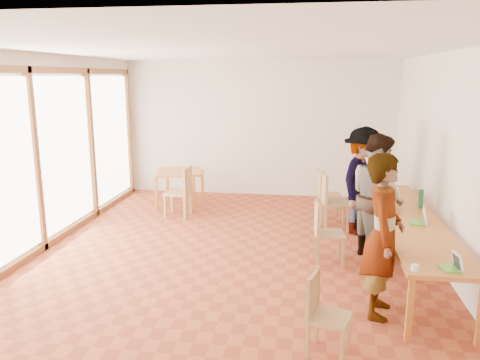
% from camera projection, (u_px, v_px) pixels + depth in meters
% --- Properties ---
extents(ground, '(8.00, 8.00, 0.00)m').
position_uv_depth(ground, '(230.00, 260.00, 6.91)').
color(ground, '#A44B27').
rests_on(ground, ground).
extents(wall_back, '(6.00, 0.10, 3.00)m').
position_uv_depth(wall_back, '(259.00, 129.00, 10.45)').
color(wall_back, silver).
rests_on(wall_back, ground).
extents(wall_front, '(6.00, 0.10, 3.00)m').
position_uv_depth(wall_front, '(115.00, 279.00, 2.72)').
color(wall_front, silver).
rests_on(wall_front, ground).
extents(wall_right, '(0.10, 8.00, 3.00)m').
position_uv_depth(wall_right, '(453.00, 166.00, 6.17)').
color(wall_right, silver).
rests_on(wall_right, ground).
extents(window_wall, '(0.10, 8.00, 3.00)m').
position_uv_depth(window_wall, '(34.00, 155.00, 7.00)').
color(window_wall, white).
rests_on(window_wall, ground).
extents(ceiling, '(6.00, 8.00, 0.04)m').
position_uv_depth(ceiling, '(228.00, 48.00, 6.25)').
color(ceiling, white).
rests_on(ceiling, wall_back).
extents(communal_table, '(0.80, 4.00, 0.75)m').
position_uv_depth(communal_table, '(408.00, 220.00, 6.47)').
color(communal_table, '#C7642C').
rests_on(communal_table, ground).
extents(side_table, '(0.90, 0.90, 0.75)m').
position_uv_depth(side_table, '(180.00, 175.00, 9.65)').
color(side_table, '#C7642C').
rests_on(side_table, ground).
extents(chair_near, '(0.47, 0.47, 0.43)m').
position_uv_depth(chair_near, '(321.00, 305.00, 4.50)').
color(chair_near, tan).
rests_on(chair_near, ground).
extents(chair_mid, '(0.45, 0.45, 0.47)m').
position_uv_depth(chair_mid, '(323.00, 226.00, 6.73)').
color(chair_mid, tan).
rests_on(chair_mid, ground).
extents(chair_far, '(0.51, 0.51, 0.52)m').
position_uv_depth(chair_far, '(330.00, 195.00, 8.24)').
color(chair_far, tan).
rests_on(chair_far, ground).
extents(chair_empty, '(0.49, 0.49, 0.49)m').
position_uv_depth(chair_empty, '(324.00, 189.00, 8.86)').
color(chair_empty, tan).
rests_on(chair_empty, ground).
extents(chair_spare, '(0.48, 0.48, 0.52)m').
position_uv_depth(chair_spare, '(183.00, 186.00, 8.94)').
color(chair_spare, tan).
rests_on(chair_spare, ground).
extents(person_near, '(0.56, 0.74, 1.85)m').
position_uv_depth(person_near, '(383.00, 236.00, 5.17)').
color(person_near, gray).
rests_on(person_near, ground).
extents(person_mid, '(0.97, 1.09, 1.86)m').
position_uv_depth(person_mid, '(377.00, 196.00, 6.88)').
color(person_mid, gray).
rests_on(person_mid, ground).
extents(person_far, '(1.11, 1.36, 1.84)m').
position_uv_depth(person_far, '(362.00, 181.00, 7.91)').
color(person_far, gray).
rests_on(person_far, ground).
extents(laptop_near, '(0.21, 0.23, 0.18)m').
position_uv_depth(laptop_near, '(453.00, 265.00, 4.70)').
color(laptop_near, '#57BD34').
rests_on(laptop_near, communal_table).
extents(laptop_mid, '(0.26, 0.28, 0.21)m').
position_uv_depth(laptop_mid, '(421.00, 220.00, 6.16)').
color(laptop_mid, '#57BD34').
rests_on(laptop_mid, communal_table).
extents(laptop_far, '(0.24, 0.26, 0.20)m').
position_uv_depth(laptop_far, '(396.00, 197.00, 7.33)').
color(laptop_far, '#57BD34').
rests_on(laptop_far, communal_table).
extents(yellow_mug, '(0.15, 0.15, 0.09)m').
position_uv_depth(yellow_mug, '(389.00, 212.00, 6.54)').
color(yellow_mug, gold).
rests_on(yellow_mug, communal_table).
extents(green_bottle, '(0.07, 0.07, 0.28)m').
position_uv_depth(green_bottle, '(421.00, 199.00, 6.88)').
color(green_bottle, '#1E6F40').
rests_on(green_bottle, communal_table).
extents(clear_glass, '(0.07, 0.07, 0.09)m').
position_uv_depth(clear_glass, '(371.00, 188.00, 7.97)').
color(clear_glass, silver).
rests_on(clear_glass, communal_table).
extents(condiment_cup, '(0.08, 0.08, 0.06)m').
position_uv_depth(condiment_cup, '(415.00, 268.00, 4.68)').
color(condiment_cup, white).
rests_on(condiment_cup, communal_table).
extents(pink_phone, '(0.05, 0.10, 0.01)m').
position_uv_depth(pink_phone, '(385.00, 215.00, 6.56)').
color(pink_phone, '#D33275').
rests_on(pink_phone, communal_table).
extents(black_pouch, '(0.16, 0.26, 0.09)m').
position_uv_depth(black_pouch, '(380.00, 187.00, 8.00)').
color(black_pouch, black).
rests_on(black_pouch, communal_table).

